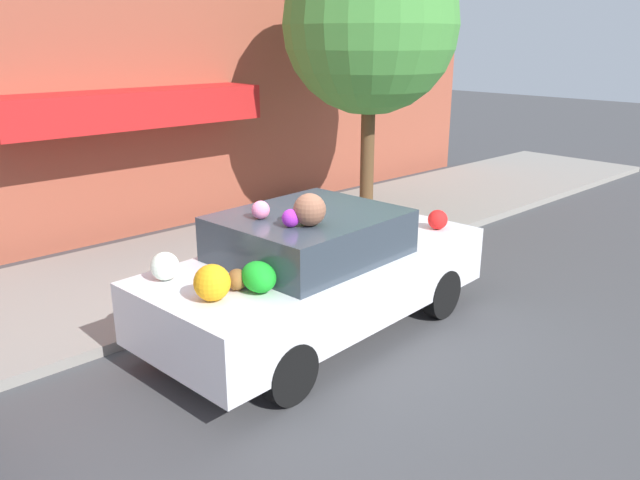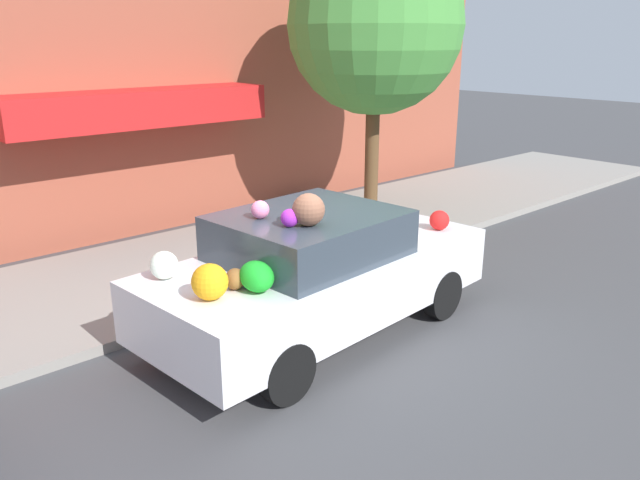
% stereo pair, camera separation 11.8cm
% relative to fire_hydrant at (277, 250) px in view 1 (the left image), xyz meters
% --- Properties ---
extents(ground_plane, '(60.00, 60.00, 0.00)m').
position_rel_fire_hydrant_xyz_m(ground_plane, '(-0.59, -1.50, -0.46)').
color(ground_plane, '#424244').
extents(sidewalk_curb, '(24.00, 3.20, 0.12)m').
position_rel_fire_hydrant_xyz_m(sidewalk_curb, '(-0.59, 1.20, -0.40)').
color(sidewalk_curb, gray).
rests_on(sidewalk_curb, ground).
extents(building_facade, '(18.00, 1.20, 6.22)m').
position_rel_fire_hydrant_xyz_m(building_facade, '(-0.58, 3.42, 2.59)').
color(building_facade, '#9E4C38').
rests_on(building_facade, ground).
extents(street_tree, '(2.91, 2.91, 4.75)m').
position_rel_fire_hydrant_xyz_m(street_tree, '(2.94, 1.10, 2.94)').
color(street_tree, brown).
rests_on(street_tree, sidewalk_curb).
extents(fire_hydrant, '(0.20, 0.20, 0.70)m').
position_rel_fire_hydrant_xyz_m(fire_hydrant, '(0.00, 0.00, 0.00)').
color(fire_hydrant, gold).
rests_on(fire_hydrant, sidewalk_curb).
extents(art_car, '(4.22, 2.05, 1.76)m').
position_rel_fire_hydrant_xyz_m(art_car, '(-0.64, -1.50, 0.29)').
color(art_car, silver).
rests_on(art_car, ground).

